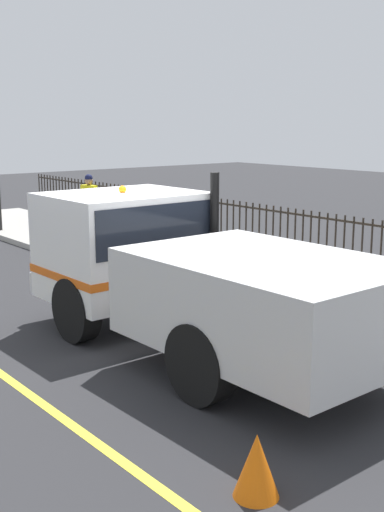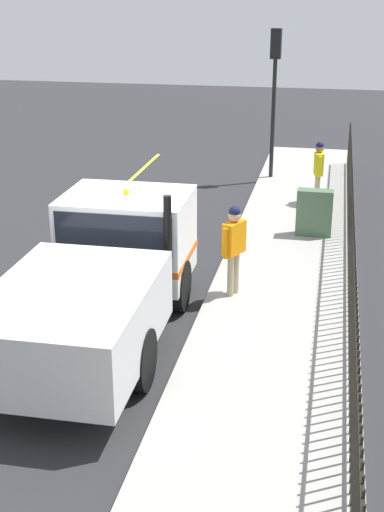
% 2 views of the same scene
% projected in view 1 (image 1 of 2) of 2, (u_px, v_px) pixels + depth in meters
% --- Properties ---
extents(ground_plane, '(61.13, 61.13, 0.00)m').
position_uv_depth(ground_plane, '(134.00, 329.00, 10.26)').
color(ground_plane, '#2B2B2D').
rests_on(ground_plane, ground).
extents(sidewalk_slab, '(2.85, 27.79, 0.14)m').
position_uv_depth(sidewalk_slab, '(268.00, 294.00, 12.07)').
color(sidewalk_slab, '#A3A099').
rests_on(sidewalk_slab, ground).
extents(work_truck, '(2.40, 5.92, 2.43)m').
position_uv_depth(work_truck, '(180.00, 267.00, 9.24)').
color(work_truck, white).
rests_on(work_truck, ground).
extents(worker_standing, '(0.42, 0.59, 1.77)m').
position_uv_depth(worker_standing, '(206.00, 233.00, 11.76)').
color(worker_standing, orange).
rests_on(worker_standing, sidewalk_slab).
extents(pedestrian_distant, '(0.28, 0.62, 1.67)m').
position_uv_depth(pedestrian_distant, '(89.00, 198.00, 17.52)').
color(pedestrian_distant, yellow).
rests_on(pedestrian_distant, sidewalk_slab).
extents(iron_fence, '(0.04, 23.66, 1.36)m').
position_uv_depth(iron_fence, '(314.00, 246.00, 12.68)').
color(iron_fence, black).
rests_on(iron_fence, sidewalk_slab).
extents(utility_cabinet, '(0.84, 0.35, 1.10)m').
position_uv_depth(utility_cabinet, '(148.00, 228.00, 15.58)').
color(utility_cabinet, '#4C6B4C').
rests_on(utility_cabinet, sidewalk_slab).
extents(traffic_cone, '(0.41, 0.41, 0.58)m').
position_uv_depth(traffic_cone, '(257.00, 465.00, 5.62)').
color(traffic_cone, orange).
rests_on(traffic_cone, ground).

